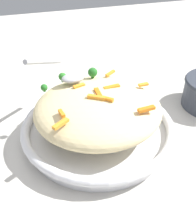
% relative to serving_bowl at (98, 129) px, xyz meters
% --- Properties ---
extents(ground_plane, '(2.40, 2.40, 0.00)m').
position_rel_serving_bowl_xyz_m(ground_plane, '(0.00, 0.00, -0.03)').
color(ground_plane, beige).
extents(serving_bowl, '(0.38, 0.38, 0.05)m').
position_rel_serving_bowl_xyz_m(serving_bowl, '(0.00, 0.00, 0.00)').
color(serving_bowl, silver).
rests_on(serving_bowl, ground_plane).
extents(pasta_mound, '(0.31, 0.29, 0.09)m').
position_rel_serving_bowl_xyz_m(pasta_mound, '(0.00, 0.00, 0.06)').
color(pasta_mound, beige).
rests_on(pasta_mound, serving_bowl).
extents(carrot_piece_0, '(0.03, 0.03, 0.01)m').
position_rel_serving_bowl_xyz_m(carrot_piece_0, '(0.06, 0.09, 0.10)').
color(carrot_piece_0, orange).
rests_on(carrot_piece_0, pasta_mound).
extents(carrot_piece_1, '(0.01, 0.04, 0.01)m').
position_rel_serving_bowl_xyz_m(carrot_piece_1, '(-0.00, 0.00, 0.11)').
color(carrot_piece_1, orange).
rests_on(carrot_piece_1, pasta_mound).
extents(carrot_piece_2, '(0.03, 0.02, 0.01)m').
position_rel_serving_bowl_xyz_m(carrot_piece_2, '(-0.03, 0.05, 0.10)').
color(carrot_piece_2, orange).
rests_on(carrot_piece_2, pasta_mound).
extents(carrot_piece_3, '(0.04, 0.03, 0.01)m').
position_rel_serving_bowl_xyz_m(carrot_piece_3, '(-0.01, -0.02, 0.11)').
color(carrot_piece_3, orange).
rests_on(carrot_piece_3, pasta_mound).
extents(carrot_piece_4, '(0.03, 0.01, 0.01)m').
position_rel_serving_bowl_xyz_m(carrot_piece_4, '(0.12, 0.01, 0.10)').
color(carrot_piece_4, orange).
rests_on(carrot_piece_4, pasta_mound).
extents(carrot_piece_5, '(0.04, 0.03, 0.01)m').
position_rel_serving_bowl_xyz_m(carrot_piece_5, '(-0.10, -0.08, 0.10)').
color(carrot_piece_5, orange).
rests_on(carrot_piece_5, pasta_mound).
extents(carrot_piece_6, '(0.01, 0.03, 0.01)m').
position_rel_serving_bowl_xyz_m(carrot_piece_6, '(-0.09, -0.05, 0.10)').
color(carrot_piece_6, orange).
rests_on(carrot_piece_6, pasta_mound).
extents(carrot_piece_7, '(0.04, 0.01, 0.01)m').
position_rel_serving_bowl_xyz_m(carrot_piece_7, '(0.08, -0.08, 0.10)').
color(carrot_piece_7, orange).
rests_on(carrot_piece_7, pasta_mound).
extents(carrot_piece_8, '(0.02, 0.02, 0.01)m').
position_rel_serving_bowl_xyz_m(carrot_piece_8, '(0.01, -0.03, 0.11)').
color(carrot_piece_8, orange).
rests_on(carrot_piece_8, pasta_mound).
extents(carrot_piece_9, '(0.04, 0.01, 0.01)m').
position_rel_serving_bowl_xyz_m(carrot_piece_9, '(0.04, 0.02, 0.10)').
color(carrot_piece_9, orange).
rests_on(carrot_piece_9, pasta_mound).
extents(broccoli_floret_0, '(0.02, 0.02, 0.02)m').
position_rel_serving_bowl_xyz_m(broccoli_floret_0, '(-0.06, 0.09, 0.11)').
color(broccoli_floret_0, '#296820').
rests_on(broccoli_floret_0, pasta_mound).
extents(broccoli_floret_1, '(0.02, 0.02, 0.02)m').
position_rel_serving_bowl_xyz_m(broccoli_floret_1, '(-0.11, 0.06, 0.11)').
color(broccoli_floret_1, '#205B1C').
rests_on(broccoli_floret_1, pasta_mound).
extents(broccoli_floret_2, '(0.02, 0.02, 0.03)m').
position_rel_serving_bowl_xyz_m(broccoli_floret_2, '(0.02, 0.09, 0.11)').
color(broccoli_floret_2, '#205B1C').
rests_on(broccoli_floret_2, pasta_mound).
extents(serving_spoon, '(0.14, 0.13, 0.08)m').
position_rel_serving_bowl_xyz_m(serving_spoon, '(-0.06, 0.09, 0.12)').
color(serving_spoon, '#B7B7BC').
rests_on(serving_spoon, pasta_mound).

